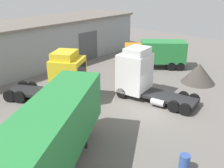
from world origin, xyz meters
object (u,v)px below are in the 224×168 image
tractor_unit_white (139,75)px  container_trailer_green (46,142)px  gravel_pile (199,73)px  box_truck_orange (155,53)px  oil_drum (184,162)px  tractor_unit_yellow (63,78)px

tractor_unit_white → container_trailer_green: bearing=97.5°
tractor_unit_white → gravel_pile: bearing=-117.8°
box_truck_orange → oil_drum: size_ratio=7.85×
tractor_unit_yellow → gravel_pile: size_ratio=2.11×
tractor_unit_yellow → container_trailer_green: bearing=-72.0°
box_truck_orange → oil_drum: bearing=89.2°
tractor_unit_yellow → gravel_pile: (11.58, -6.77, -1.06)m
tractor_unit_white → box_truck_orange: bearing=-73.9°
box_truck_orange → gravel_pile: 6.13m
box_truck_orange → tractor_unit_yellow: bearing=47.9°
container_trailer_green → gravel_pile: container_trailer_green is taller
container_trailer_green → box_truck_orange: (19.74, 6.48, -0.86)m
container_trailer_green → oil_drum: 7.45m
oil_drum → box_truck_orange: bearing=37.5°
gravel_pile → tractor_unit_yellow: bearing=149.7°
tractor_unit_yellow → oil_drum: bearing=-35.0°
tractor_unit_white → gravel_pile: tractor_unit_white is taller
oil_drum → gravel_pile: bearing=21.0°
container_trailer_green → tractor_unit_yellow: (6.86, 7.32, -0.60)m
container_trailer_green → box_truck_orange: 20.80m
container_trailer_green → box_truck_orange: size_ratio=1.59×
box_truck_orange → oil_drum: 17.88m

